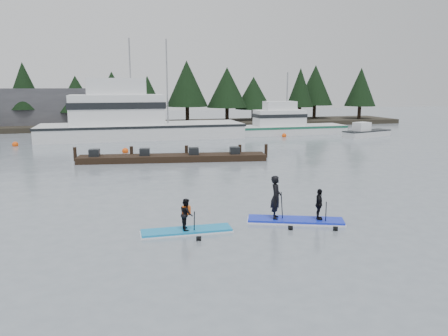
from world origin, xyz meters
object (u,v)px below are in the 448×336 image
object	(u,v)px
fishing_boat_large	(136,130)
paddleboard_solo	(187,223)
floating_dock	(173,158)
paddleboard_duo	(293,208)
fishing_boat_medium	(288,129)

from	to	relation	value
fishing_boat_large	paddleboard_solo	bearing A→B (deg)	-89.83
paddleboard_solo	floating_dock	bearing A→B (deg)	84.70
floating_dock	paddleboard_duo	xyz separation A→B (m)	(2.36, -15.50, 0.37)
fishing_boat_medium	floating_dock	xyz separation A→B (m)	(-15.32, -14.32, -0.29)
fishing_boat_large	paddleboard_solo	size ratio (longest dim) A/B	6.12
fishing_boat_large	floating_dock	size ratio (longest dim) A/B	1.54
floating_dock	fishing_boat_large	bearing A→B (deg)	104.57
fishing_boat_large	paddleboard_duo	distance (m)	30.47
paddleboard_solo	paddleboard_duo	bearing A→B (deg)	3.37
fishing_boat_large	floating_dock	xyz separation A→B (m)	(1.46, -14.72, -0.65)
fishing_boat_large	fishing_boat_medium	world-z (taller)	fishing_boat_large
floating_dock	paddleboard_solo	distance (m)	15.74
fishing_boat_medium	paddleboard_duo	bearing A→B (deg)	-113.05
fishing_boat_large	fishing_boat_medium	distance (m)	16.79
paddleboard_solo	paddleboard_duo	size ratio (longest dim) A/B	0.88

